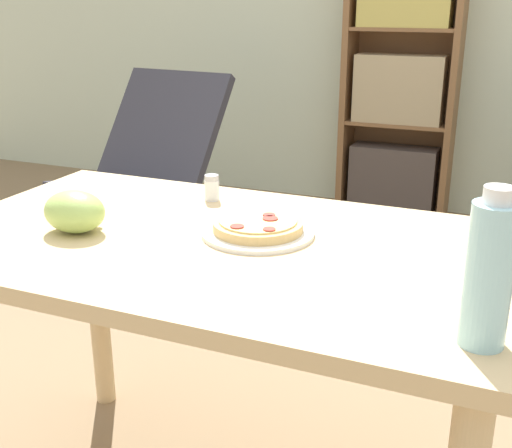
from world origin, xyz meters
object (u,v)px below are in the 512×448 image
at_px(drink_bottle, 489,273).
at_px(bookshelf, 400,85).
at_px(pizza_on_plate, 258,228).
at_px(salt_shaker, 212,188).
at_px(lounge_chair_near, 145,199).
at_px(grape_bunch, 74,212).

xyz_separation_m(drink_bottle, bookshelf, (-0.66, 2.83, -0.09)).
bearing_deg(pizza_on_plate, salt_shaker, 137.36).
xyz_separation_m(drink_bottle, salt_shaker, (-0.68, 0.49, -0.08)).
bearing_deg(lounge_chair_near, bookshelf, 54.98).
relative_size(drink_bottle, salt_shaker, 3.69).
bearing_deg(lounge_chair_near, grape_bunch, -55.79).
bearing_deg(pizza_on_plate, grape_bunch, -160.23).
height_order(salt_shaker, lounge_chair_near, lounge_chair_near).
distance_m(pizza_on_plate, grape_bunch, 0.40).
height_order(drink_bottle, salt_shaker, drink_bottle).
bearing_deg(salt_shaker, lounge_chair_near, 129.16).
xyz_separation_m(drink_bottle, lounge_chair_near, (-1.66, 1.69, -0.57)).
xyz_separation_m(salt_shaker, bookshelf, (0.03, 2.34, -0.01)).
bearing_deg(drink_bottle, lounge_chair_near, 134.54).
relative_size(grape_bunch, drink_bottle, 0.58).
height_order(salt_shaker, bookshelf, bookshelf).
distance_m(grape_bunch, salt_shaker, 0.37).
xyz_separation_m(grape_bunch, bookshelf, (0.20, 2.66, -0.03)).
xyz_separation_m(grape_bunch, salt_shaker, (0.17, 0.32, -0.01)).
height_order(grape_bunch, drink_bottle, drink_bottle).
xyz_separation_m(grape_bunch, lounge_chair_near, (-0.81, 1.52, -0.50)).
height_order(grape_bunch, lounge_chair_near, lounge_chair_near).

